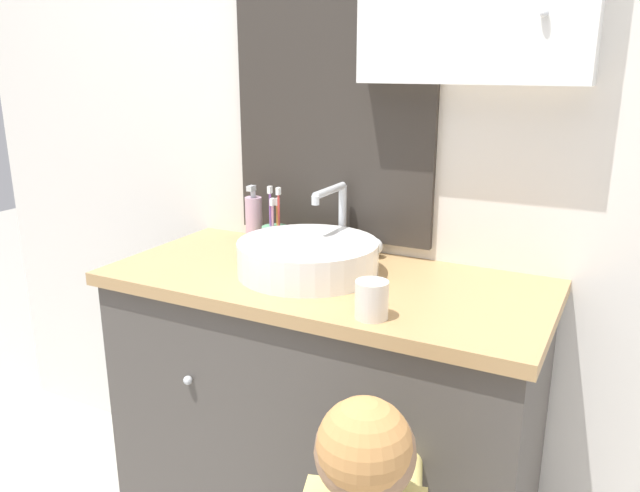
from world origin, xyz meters
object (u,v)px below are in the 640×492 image
(soap_dispenser, at_px, (254,220))
(drinking_cup, at_px, (372,300))
(toothbrush_holder, at_px, (275,236))
(sink_basin, at_px, (309,256))

(soap_dispenser, distance_m, drinking_cup, 0.68)
(toothbrush_holder, height_order, drinking_cup, toothbrush_holder)
(sink_basin, relative_size, drinking_cup, 4.98)
(drinking_cup, bearing_deg, soap_dispenser, 145.74)
(drinking_cup, bearing_deg, sink_basin, 142.43)
(soap_dispenser, bearing_deg, toothbrush_holder, -14.37)
(sink_basin, xyz_separation_m, drinking_cup, (0.27, -0.21, -0.01))
(sink_basin, distance_m, toothbrush_holder, 0.25)
(toothbrush_holder, bearing_deg, drinking_cup, -37.37)
(toothbrush_holder, distance_m, drinking_cup, 0.59)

